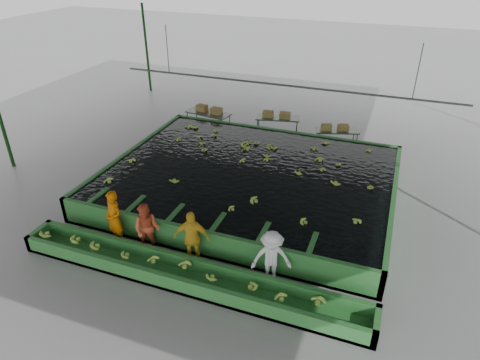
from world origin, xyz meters
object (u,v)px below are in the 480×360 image
at_px(flotation_tank, 250,181).
at_px(packing_table_left, 209,122).
at_px(worker_a, 114,219).
at_px(worker_b, 147,229).
at_px(worker_d, 271,258).
at_px(box_stack_mid, 276,117).
at_px(box_stack_right, 335,130).
at_px(packing_table_mid, 277,126).
at_px(box_stack_left, 209,112).
at_px(sorting_trough, 186,275).
at_px(packing_table_right, 336,139).
at_px(worker_c, 191,238).

relative_size(flotation_tank, packing_table_left, 4.71).
bearing_deg(worker_a, worker_b, 19.71).
height_order(worker_d, box_stack_mid, worker_d).
distance_m(worker_b, box_stack_right, 9.94).
relative_size(packing_table_mid, box_stack_left, 1.53).
distance_m(sorting_trough, worker_b, 1.89).
distance_m(worker_a, worker_d, 4.84).
xyz_separation_m(worker_b, packing_table_right, (3.91, 9.25, -0.39)).
relative_size(flotation_tank, box_stack_right, 8.54).
bearing_deg(box_stack_right, flotation_tank, -113.99).
height_order(worker_d, box_stack_right, worker_d).
distance_m(packing_table_left, box_stack_right, 5.92).
xyz_separation_m(box_stack_left, box_stack_right, (5.87, 0.25, -0.14)).
bearing_deg(flotation_tank, box_stack_left, 128.49).
distance_m(flotation_tank, box_stack_mid, 5.28).
distance_m(sorting_trough, worker_a, 2.90).
bearing_deg(packing_table_left, worker_d, -56.72).
bearing_deg(sorting_trough, worker_a, 163.59).
bearing_deg(sorting_trough, box_stack_right, 77.71).
bearing_deg(packing_table_right, sorting_trough, -102.86).
relative_size(worker_a, worker_c, 1.05).
xyz_separation_m(sorting_trough, packing_table_left, (-3.72, 9.70, 0.23)).
relative_size(sorting_trough, worker_a, 5.59).
xyz_separation_m(worker_c, box_stack_right, (2.37, 9.19, -0.03)).
distance_m(sorting_trough, box_stack_mid, 10.36).
bearing_deg(worker_a, packing_table_left, 116.16).
height_order(worker_d, packing_table_left, worker_d).
bearing_deg(worker_b, sorting_trough, -38.11).
bearing_deg(box_stack_left, worker_b, -76.94).
distance_m(worker_d, packing_table_mid, 9.96).
bearing_deg(packing_table_right, worker_a, -118.45).
bearing_deg(box_stack_left, worker_a, -83.78).
height_order(worker_a, packing_table_mid, worker_a).
distance_m(box_stack_left, box_stack_right, 5.87).
distance_m(worker_c, packing_table_right, 9.59).
height_order(sorting_trough, worker_d, worker_d).
bearing_deg(worker_c, box_stack_right, 61.20).
bearing_deg(worker_d, box_stack_mid, 84.36).
bearing_deg(sorting_trough, worker_d, 20.65).
relative_size(worker_a, worker_d, 1.09).
xyz_separation_m(worker_c, packing_table_right, (2.49, 9.25, -0.44)).
bearing_deg(box_stack_right, worker_d, -90.34).
bearing_deg(box_stack_left, box_stack_mid, 10.63).
height_order(flotation_tank, worker_c, worker_c).
xyz_separation_m(packing_table_left, box_stack_right, (5.90, 0.29, 0.34)).
relative_size(worker_c, packing_table_left, 0.80).
bearing_deg(worker_d, packing_table_right, 67.57).
xyz_separation_m(sorting_trough, worker_d, (2.12, 0.80, 0.57)).
height_order(packing_table_right, box_stack_right, box_stack_right).
bearing_deg(worker_d, flotation_tank, 94.90).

